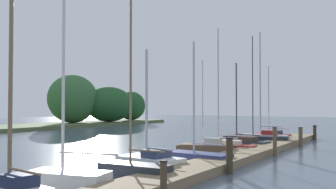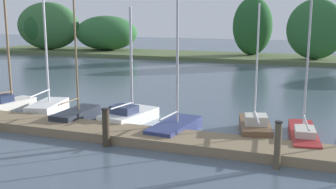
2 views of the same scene
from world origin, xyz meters
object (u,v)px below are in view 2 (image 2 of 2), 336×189
sailboat_1 (10,102)px  sailboat_7 (303,133)px  mooring_piling_3 (278,145)px  sailboat_5 (176,126)px  sailboat_6 (255,126)px  sailboat_4 (130,114)px  sailboat_3 (78,114)px  mooring_piling_2 (106,127)px  sailboat_2 (49,104)px

sailboat_1 → sailboat_7: (14.12, -0.15, -0.09)m
mooring_piling_3 → sailboat_5: bearing=149.3°
sailboat_6 → mooring_piling_3: (1.24, -3.46, 0.41)m
sailboat_5 → sailboat_7: bearing=-75.1°
mooring_piling_3 → sailboat_6: bearing=109.7°
sailboat_5 → mooring_piling_3: 4.96m
sailboat_4 → sailboat_3: bearing=119.5°
mooring_piling_2 → mooring_piling_3: bearing=-0.8°
sailboat_4 → sailboat_2: bearing=97.5°
sailboat_5 → sailboat_3: bearing=93.9°
sailboat_5 → sailboat_6: size_ratio=1.10×
sailboat_7 → mooring_piling_3: bearing=162.2°
sailboat_1 → sailboat_7: 14.12m
sailboat_2 → mooring_piling_2: 6.35m
sailboat_7 → sailboat_4: bearing=81.8°
sailboat_2 → sailboat_7: size_ratio=1.11×
sailboat_1 → sailboat_4: (6.73, 0.00, -0.05)m
sailboat_1 → sailboat_7: sailboat_7 is taller
sailboat_7 → mooring_piling_2: 7.47m
sailboat_1 → mooring_piling_2: 8.12m
sailboat_2 → sailboat_4: (4.56, -0.23, -0.07)m
sailboat_2 → mooring_piling_3: bearing=-120.5°
sailboat_7 → mooring_piling_2: sailboat_7 is taller
sailboat_5 → mooring_piling_3: sailboat_5 is taller
sailboat_3 → mooring_piling_3: sailboat_3 is taller
sailboat_1 → mooring_piling_3: sailboat_1 is taller
sailboat_4 → mooring_piling_3: size_ratio=3.30×
sailboat_6 → sailboat_2: bearing=75.3°
sailboat_2 → mooring_piling_3: (11.31, -3.69, 0.34)m
sailboat_6 → sailboat_1: bearing=76.7°
sailboat_4 → sailboat_5: 2.68m
sailboat_5 → mooring_piling_3: size_ratio=3.71×
sailboat_3 → sailboat_7: 9.65m
sailboat_2 → mooring_piling_2: size_ratio=5.60×
sailboat_5 → sailboat_6: sailboat_5 is taller
mooring_piling_2 → sailboat_4: bearing=101.1°
sailboat_6 → mooring_piling_3: bearing=-173.6°
sailboat_6 → mooring_piling_2: sailboat_6 is taller
sailboat_4 → sailboat_6: bearing=-79.6°
sailboat_3 → mooring_piling_2: sailboat_3 is taller
sailboat_3 → mooring_piling_2: bearing=-131.9°
sailboat_5 → sailboat_7: (4.88, 0.78, 0.01)m
sailboat_6 → mooring_piling_3: 3.69m
sailboat_5 → mooring_piling_2: sailboat_5 is taller
sailboat_1 → sailboat_3: sailboat_3 is taller
sailboat_4 → mooring_piling_2: 3.45m
sailboat_1 → sailboat_4: 6.73m
sailboat_6 → sailboat_5: bearing=93.9°
sailboat_7 → mooring_piling_3: sailboat_7 is taller
sailboat_7 → sailboat_5: bearing=92.1°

